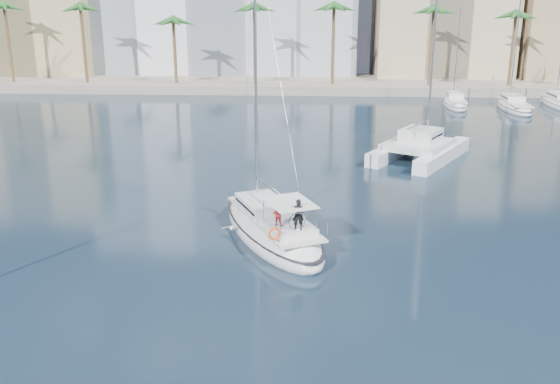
{
  "coord_description": "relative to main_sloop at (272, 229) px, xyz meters",
  "views": [
    {
      "loc": [
        2.69,
        -29.91,
        13.06
      ],
      "look_at": [
        0.99,
        1.5,
        3.07
      ],
      "focal_mm": 40.0,
      "sensor_mm": 36.0,
      "label": 1
    }
  ],
  "objects": [
    {
      "name": "palm_centre",
      "position": [
        -0.48,
        54.31,
        9.75
      ],
      "size": [
        3.6,
        3.6,
        12.3
      ],
      "color": "brown",
      "rests_on": "ground"
    },
    {
      "name": "catamaran",
      "position": [
        11.04,
        18.27,
        0.57
      ],
      "size": [
        9.61,
        11.49,
        15.23
      ],
      "rotation": [
        0.0,
        0.0,
        -0.52
      ],
      "color": "white",
      "rests_on": "ground"
    },
    {
      "name": "building_tan_left",
      "position": [
        -42.48,
        66.31,
        10.47
      ],
      "size": [
        22.0,
        14.0,
        22.0
      ],
      "primitive_type": "cube",
      "color": "tan",
      "rests_on": "ground"
    },
    {
      "name": "palm_right",
      "position": [
        33.52,
        54.31,
        9.75
      ],
      "size": [
        3.6,
        3.6,
        12.3
      ],
      "color": "brown",
      "rests_on": "ground"
    },
    {
      "name": "seagull",
      "position": [
        -2.26,
        -0.23,
        0.09
      ],
      "size": [
        1.09,
        0.47,
        0.2
      ],
      "color": "silver",
      "rests_on": "ground"
    },
    {
      "name": "building_beige",
      "position": [
        21.52,
        67.31,
        9.47
      ],
      "size": [
        20.0,
        14.0,
        20.0
      ],
      "primitive_type": "cube",
      "color": "tan",
      "rests_on": "ground"
    },
    {
      "name": "main_sloop",
      "position": [
        0.0,
        0.0,
        0.0
      ],
      "size": [
        8.19,
        12.02,
        17.14
      ],
      "rotation": [
        0.0,
        0.0,
        0.43
      ],
      "color": "white",
      "rests_on": "ground"
    },
    {
      "name": "moored_yacht_b",
      "position": [
        26.02,
        42.31,
        -0.53
      ],
      "size": [
        3.32,
        10.83,
        13.72
      ],
      "primitive_type": null,
      "rotation": [
        0.0,
        0.0,
        -0.02
      ],
      "color": "white",
      "rests_on": "ground"
    },
    {
      "name": "moored_yacht_a",
      "position": [
        19.52,
        44.31,
        -0.53
      ],
      "size": [
        3.37,
        9.52,
        11.9
      ],
      "primitive_type": null,
      "rotation": [
        0.0,
        0.0,
        -0.07
      ],
      "color": "white",
      "rests_on": "ground"
    },
    {
      "name": "quay",
      "position": [
        -0.48,
        58.31,
        0.07
      ],
      "size": [
        120.0,
        14.0,
        1.2
      ],
      "primitive_type": "cube",
      "color": "gray",
      "rests_on": "ground"
    },
    {
      "name": "palm_left",
      "position": [
        -34.48,
        54.31,
        9.75
      ],
      "size": [
        3.6,
        3.6,
        12.3
      ],
      "color": "brown",
      "rests_on": "ground"
    },
    {
      "name": "ground",
      "position": [
        -0.48,
        -2.69,
        -0.53
      ],
      "size": [
        160.0,
        160.0,
        0.0
      ],
      "primitive_type": "plane",
      "color": "black",
      "rests_on": "ground"
    }
  ]
}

